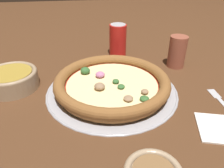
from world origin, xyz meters
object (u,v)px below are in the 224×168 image
pizza (112,83)px  bowl_near (12,79)px  pizza_tray (112,90)px  fork (224,104)px  beverage_can (118,40)px  drinking_cup (177,52)px

pizza → bowl_near: bearing=-11.7°
pizza_tray → fork: bearing=159.0°
fork → beverage_can: 0.45m
pizza_tray → bowl_near: size_ratio=2.52×
pizza_tray → fork: pizza_tray is taller
drinking_cup → fork: drinking_cup is taller
bowl_near → fork: bowl_near is taller
pizza_tray → bowl_near: bowl_near is taller
pizza → drinking_cup: size_ratio=3.04×
bowl_near → beverage_can: beverage_can is taller
bowl_near → fork: (-0.59, 0.17, -0.03)m
pizza_tray → pizza: size_ratio=1.14×
fork → beverage_can: beverage_can is taller
pizza_tray → fork: 0.31m
fork → beverage_can: (0.23, -0.38, 0.06)m
pizza → bowl_near: (0.30, -0.06, 0.00)m
beverage_can → fork: bearing=121.4°
drinking_cup → beverage_can: beverage_can is taller
bowl_near → pizza_tray: bearing=168.3°
pizza_tray → drinking_cup: 0.29m
bowl_near → fork: bearing=163.6°
bowl_near → drinking_cup: drinking_cup is taller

